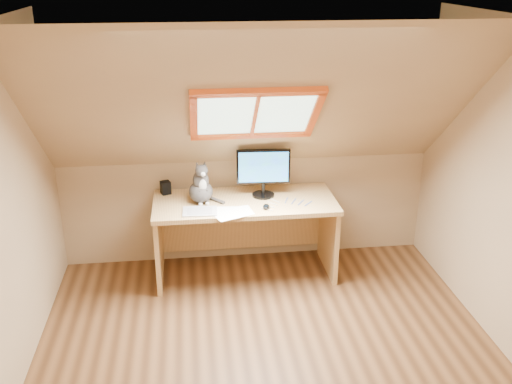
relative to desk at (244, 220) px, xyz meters
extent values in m
plane|color=brown|center=(0.05, -1.45, -0.52)|extent=(3.50, 3.50, 0.00)
cube|color=tan|center=(0.05, 0.30, -0.02)|extent=(3.50, 0.02, 1.00)
cube|color=silver|center=(0.05, -2.22, 1.88)|extent=(3.50, 1.95, 0.02)
cube|color=tan|center=(0.05, -0.47, 1.18)|extent=(3.50, 1.56, 1.41)
cube|color=#B2E0CC|center=(0.05, -0.40, 1.11)|extent=(0.90, 0.53, 0.48)
cube|color=#CE4D13|center=(0.05, -0.40, 1.11)|extent=(1.02, 0.64, 0.59)
cube|color=tan|center=(0.00, -0.07, 0.21)|extent=(1.63, 0.72, 0.04)
cube|color=tan|center=(-0.79, -0.07, -0.17)|extent=(0.04, 0.64, 0.70)
cube|color=tan|center=(0.79, -0.07, -0.17)|extent=(0.04, 0.64, 0.70)
cube|color=tan|center=(0.00, 0.26, -0.17)|extent=(1.53, 0.03, 0.49)
cylinder|color=black|center=(0.18, 0.02, 0.24)|extent=(0.20, 0.20, 0.02)
cylinder|color=black|center=(0.18, 0.02, 0.30)|extent=(0.03, 0.03, 0.11)
cube|color=black|center=(0.18, 0.02, 0.51)|extent=(0.48, 0.07, 0.31)
cube|color=blue|center=(0.18, -0.01, 0.51)|extent=(0.44, 0.04, 0.28)
ellipsoid|color=#45403D|center=(-0.39, -0.04, 0.32)|extent=(0.27, 0.30, 0.18)
ellipsoid|color=#45403D|center=(-0.39, -0.06, 0.43)|extent=(0.17, 0.17, 0.20)
ellipsoid|color=silver|center=(-0.37, -0.12, 0.41)|extent=(0.08, 0.05, 0.12)
ellipsoid|color=#45403D|center=(-0.38, -0.10, 0.54)|extent=(0.13, 0.12, 0.10)
sphere|color=silver|center=(-0.37, -0.15, 0.52)|extent=(0.04, 0.04, 0.04)
cone|color=#45403D|center=(-0.41, -0.09, 0.59)|extent=(0.06, 0.06, 0.07)
cone|color=#45403D|center=(-0.35, -0.07, 0.59)|extent=(0.06, 0.06, 0.07)
cube|color=black|center=(-0.71, 0.18, 0.29)|extent=(0.11, 0.11, 0.12)
cube|color=#B2B2B7|center=(-0.41, -0.28, 0.23)|extent=(0.30, 0.22, 0.01)
ellipsoid|color=black|center=(0.17, -0.27, 0.24)|extent=(0.08, 0.11, 0.03)
cube|color=white|center=(-0.17, -0.33, 0.23)|extent=(0.33, 0.27, 0.00)
cube|color=white|center=(-0.17, -0.33, 0.23)|extent=(0.32, 0.24, 0.00)
cube|color=white|center=(-0.17, -0.33, 0.23)|extent=(0.35, 0.30, 0.00)
camera|label=1|loc=(-0.47, -4.76, 2.20)|focal=40.00mm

